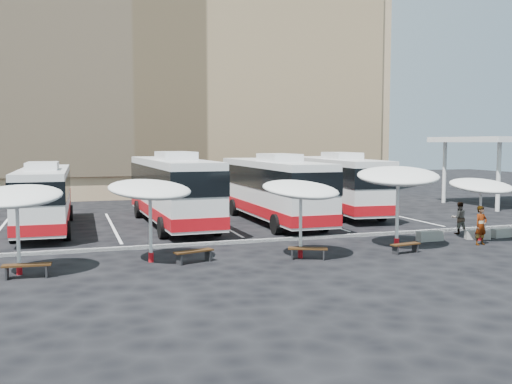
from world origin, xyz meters
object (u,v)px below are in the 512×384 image
object	(u,v)px
passenger_1	(459,218)
bus_0	(45,195)
wood_bench_3	(405,246)
conc_bench_0	(430,236)
sunshade_0	(17,197)
bus_3	(335,182)
wood_bench_0	(27,267)
conc_bench_2	(502,233)
passenger_0	(481,225)
wood_bench_1	(194,253)
sunshade_3	(398,176)
sunshade_1	(150,190)
wood_bench_2	(308,250)
bus_1	(172,188)
bus_2	(273,187)
sunshade_4	(481,186)
sunshade_2	(301,190)
conc_bench_1	(477,235)

from	to	relation	value
passenger_1	bus_0	bearing A→B (deg)	-7.77
wood_bench_3	conc_bench_0	size ratio (longest dim) A/B	1.08
sunshade_0	wood_bench_3	world-z (taller)	sunshade_0
bus_3	wood_bench_0	world-z (taller)	bus_3
bus_0	conc_bench_2	size ratio (longest dim) A/B	9.88
passenger_0	wood_bench_1	bearing A→B (deg)	171.30
wood_bench_0	sunshade_3	bearing A→B (deg)	3.93
sunshade_1	wood_bench_2	distance (m)	6.84
wood_bench_0	wood_bench_1	xyz separation A→B (m)	(6.15, 0.71, -0.01)
wood_bench_3	bus_1	bearing A→B (deg)	125.31
bus_2	bus_0	bearing A→B (deg)	175.20
sunshade_1	passenger_0	size ratio (longest dim) A/B	2.33
sunshade_3	passenger_1	xyz separation A→B (m)	(5.24, 2.39, -2.42)
bus_1	passenger_1	distance (m)	15.88
wood_bench_2	sunshade_3	bearing A→B (deg)	13.61
bus_1	sunshade_0	size ratio (longest dim) A/B	3.51
wood_bench_1	wood_bench_2	world-z (taller)	wood_bench_1
bus_3	sunshade_0	bearing A→B (deg)	-141.14
bus_2	conc_bench_2	xyz separation A→B (m)	(9.24, -8.70, -1.89)
bus_1	passenger_1	xyz separation A→B (m)	(13.76, -7.81, -1.35)
bus_0	passenger_1	bearing A→B (deg)	-20.55
wood_bench_1	wood_bench_3	bearing A→B (deg)	-5.85
bus_0	wood_bench_0	size ratio (longest dim) A/B	7.06
passenger_0	passenger_1	size ratio (longest dim) A/B	1.09
wood_bench_1	conc_bench_2	size ratio (longest dim) A/B	1.41
bus_3	wood_bench_0	xyz separation A→B (m)	(-18.55, -13.42, -1.72)
sunshade_0	wood_bench_0	distance (m)	2.57
sunshade_1	wood_bench_2	world-z (taller)	sunshade_1
bus_1	conc_bench_2	distance (m)	17.94
sunshade_4	bus_3	bearing A→B (deg)	99.52
wood_bench_2	conc_bench_0	xyz separation A→B (m)	(7.39, 2.19, -0.13)
bus_1	wood_bench_3	size ratio (longest dim) A/B	9.42
conc_bench_0	conc_bench_2	world-z (taller)	conc_bench_0
sunshade_0	passenger_1	world-z (taller)	sunshade_0
wood_bench_0	conc_bench_2	xyz separation A→B (m)	(22.28, 1.89, -0.16)
sunshade_2	sunshade_4	size ratio (longest dim) A/B	1.30
conc_bench_0	conc_bench_2	distance (m)	4.17
sunshade_4	conc_bench_0	world-z (taller)	sunshade_4
bus_2	wood_bench_2	size ratio (longest dim) A/B	7.92
wood_bench_1	sunshade_2	bearing A→B (deg)	-5.21
sunshade_1	sunshade_2	world-z (taller)	sunshade_1
wood_bench_3	sunshade_2	bearing A→B (deg)	173.55
conc_bench_2	passenger_0	world-z (taller)	passenger_0
conc_bench_0	conc_bench_1	size ratio (longest dim) A/B	1.12
sunshade_0	sunshade_1	bearing A→B (deg)	8.17
bus_1	wood_bench_1	bearing A→B (deg)	-96.91
sunshade_1	bus_3	bearing A→B (deg)	40.69
sunshade_3	conc_bench_2	distance (m)	7.35
bus_0	wood_bench_2	xyz separation A→B (m)	(10.54, -11.78, -1.54)
bus_3	passenger_1	world-z (taller)	bus_3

